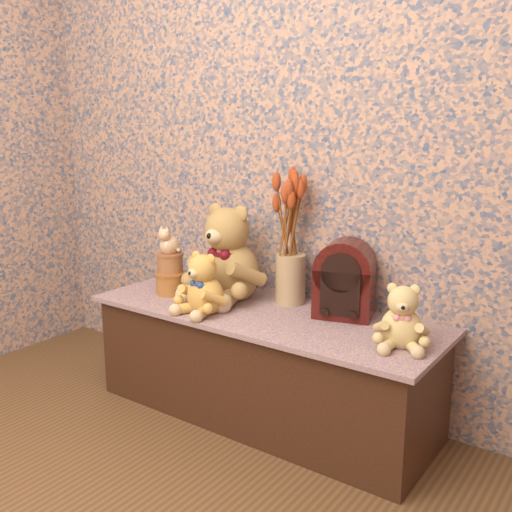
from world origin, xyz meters
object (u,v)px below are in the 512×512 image
(teddy_medium, at_px, (205,280))
(teddy_small, at_px, (402,313))
(teddy_large, at_px, (230,248))
(ceramic_vase, at_px, (290,279))
(biscuit_tin_lower, at_px, (171,283))
(cat_figurine, at_px, (169,239))
(cathedral_radio, at_px, (345,278))

(teddy_medium, bearing_deg, teddy_small, 13.29)
(teddy_medium, height_order, teddy_small, teddy_medium)
(teddy_large, relative_size, teddy_small, 1.86)
(ceramic_vase, height_order, biscuit_tin_lower, ceramic_vase)
(biscuit_tin_lower, relative_size, cat_figurine, 1.01)
(teddy_large, xyz_separation_m, cathedral_radio, (0.53, 0.05, -0.07))
(ceramic_vase, bearing_deg, teddy_medium, -125.43)
(cathedral_radio, relative_size, biscuit_tin_lower, 2.34)
(cathedral_radio, xyz_separation_m, cat_figurine, (-0.78, -0.17, 0.09))
(teddy_large, relative_size, cat_figurine, 3.38)
(teddy_medium, relative_size, ceramic_vase, 1.27)
(teddy_small, xyz_separation_m, cathedral_radio, (-0.30, 0.17, 0.04))
(cathedral_radio, bearing_deg, ceramic_vase, 158.60)
(teddy_medium, relative_size, biscuit_tin_lower, 2.01)
(teddy_large, xyz_separation_m, teddy_medium, (0.04, -0.22, -0.09))
(teddy_medium, height_order, ceramic_vase, teddy_medium)
(teddy_large, distance_m, cat_figurine, 0.28)
(cathedral_radio, height_order, cat_figurine, cat_figurine)
(cat_figurine, bearing_deg, ceramic_vase, 17.77)
(ceramic_vase, bearing_deg, teddy_large, -162.50)
(biscuit_tin_lower, bearing_deg, teddy_small, -0.08)
(teddy_medium, xyz_separation_m, cathedral_radio, (0.48, 0.28, 0.02))
(teddy_small, bearing_deg, cat_figurine, 158.13)
(teddy_large, bearing_deg, ceramic_vase, 19.13)
(teddy_large, bearing_deg, biscuit_tin_lower, -154.45)
(teddy_small, distance_m, ceramic_vase, 0.60)
(cat_figurine, bearing_deg, teddy_large, 20.95)
(teddy_small, xyz_separation_m, biscuit_tin_lower, (-1.08, 0.00, -0.07))
(teddy_medium, height_order, cathedral_radio, cathedral_radio)
(teddy_medium, xyz_separation_m, biscuit_tin_lower, (-0.30, 0.11, -0.09))
(teddy_large, xyz_separation_m, teddy_small, (0.83, -0.11, -0.10))
(teddy_large, height_order, teddy_small, teddy_large)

